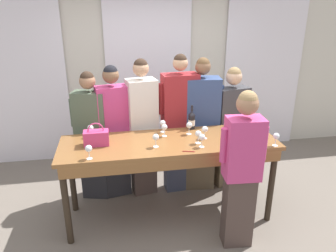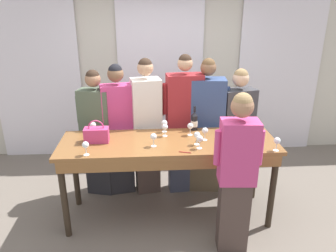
# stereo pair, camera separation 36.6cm
# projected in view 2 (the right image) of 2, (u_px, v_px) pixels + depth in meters

# --- Properties ---
(ground_plane) EXTENTS (18.00, 18.00, 0.00)m
(ground_plane) POSITION_uv_depth(u_px,v_px,m) (168.00, 214.00, 4.00)
(ground_plane) COLOR #70665B
(wall_back) EXTENTS (12.00, 0.06, 2.80)m
(wall_back) POSITION_uv_depth(u_px,v_px,m) (160.00, 70.00, 5.26)
(wall_back) COLOR beige
(wall_back) RESTS_ON ground_plane
(curtain_panel_left) EXTENTS (1.34, 0.03, 2.69)m
(curtain_panel_left) POSITION_uv_depth(u_px,v_px,m) (37.00, 76.00, 5.10)
(curtain_panel_left) COLOR white
(curtain_panel_left) RESTS_ON ground_plane
(curtain_panel_center) EXTENTS (1.34, 0.03, 2.69)m
(curtain_panel_center) POSITION_uv_depth(u_px,v_px,m) (161.00, 74.00, 5.22)
(curtain_panel_center) COLOR white
(curtain_panel_center) RESTS_ON ground_plane
(curtain_panel_right) EXTENTS (1.34, 0.03, 2.69)m
(curtain_panel_right) POSITION_uv_depth(u_px,v_px,m) (279.00, 72.00, 5.34)
(curtain_panel_right) COLOR white
(curtain_panel_right) RESTS_ON ground_plane
(tasting_bar) EXTENTS (2.42, 0.75, 0.98)m
(tasting_bar) POSITION_uv_depth(u_px,v_px,m) (169.00, 151.00, 3.66)
(tasting_bar) COLOR brown
(tasting_bar) RESTS_ON ground_plane
(wine_bottle) EXTENTS (0.08, 0.08, 0.30)m
(wine_bottle) POSITION_uv_depth(u_px,v_px,m) (194.00, 121.00, 3.92)
(wine_bottle) COLOR black
(wine_bottle) RESTS_ON tasting_bar
(handbag) EXTENTS (0.27, 0.14, 0.25)m
(handbag) POSITION_uv_depth(u_px,v_px,m) (97.00, 134.00, 3.60)
(handbag) COLOR #C63870
(handbag) RESTS_ON tasting_bar
(wine_glass_front_left) EXTENTS (0.07, 0.07, 0.15)m
(wine_glass_front_left) POSITION_uv_depth(u_px,v_px,m) (85.00, 145.00, 3.28)
(wine_glass_front_left) COLOR white
(wine_glass_front_left) RESTS_ON tasting_bar
(wine_glass_front_mid) EXTENTS (0.07, 0.07, 0.15)m
(wine_glass_front_mid) POSITION_uv_depth(u_px,v_px,m) (233.00, 122.00, 3.90)
(wine_glass_front_mid) COLOR white
(wine_glass_front_mid) RESTS_ON tasting_bar
(wine_glass_front_right) EXTENTS (0.07, 0.07, 0.15)m
(wine_glass_front_right) POSITION_uv_depth(u_px,v_px,m) (154.00, 137.00, 3.48)
(wine_glass_front_right) COLOR white
(wine_glass_front_right) RESTS_ON tasting_bar
(wine_glass_center_left) EXTENTS (0.07, 0.07, 0.15)m
(wine_glass_center_left) POSITION_uv_depth(u_px,v_px,m) (190.00, 126.00, 3.77)
(wine_glass_center_left) COLOR white
(wine_glass_center_left) RESTS_ON tasting_bar
(wine_glass_center_mid) EXTENTS (0.07, 0.07, 0.15)m
(wine_glass_center_mid) POSITION_uv_depth(u_px,v_px,m) (93.00, 125.00, 3.80)
(wine_glass_center_mid) COLOR white
(wine_glass_center_mid) RESTS_ON tasting_bar
(wine_glass_center_right) EXTENTS (0.07, 0.07, 0.15)m
(wine_glass_center_right) POSITION_uv_depth(u_px,v_px,m) (205.00, 131.00, 3.63)
(wine_glass_center_right) COLOR white
(wine_glass_center_right) RESTS_ON tasting_bar
(wine_glass_back_left) EXTENTS (0.07, 0.07, 0.15)m
(wine_glass_back_left) POSITION_uv_depth(u_px,v_px,m) (197.00, 135.00, 3.52)
(wine_glass_back_left) COLOR white
(wine_glass_back_left) RESTS_ON tasting_bar
(wine_glass_back_mid) EXTENTS (0.07, 0.07, 0.15)m
(wine_glass_back_mid) POSITION_uv_depth(u_px,v_px,m) (165.00, 127.00, 3.74)
(wine_glass_back_mid) COLOR white
(wine_glass_back_mid) RESTS_ON tasting_bar
(wine_glass_back_right) EXTENTS (0.07, 0.07, 0.15)m
(wine_glass_back_right) POSITION_uv_depth(u_px,v_px,m) (200.00, 139.00, 3.43)
(wine_glass_back_right) COLOR white
(wine_glass_back_right) RESTS_ON tasting_bar
(wine_glass_near_host) EXTENTS (0.07, 0.07, 0.15)m
(wine_glass_near_host) POSITION_uv_depth(u_px,v_px,m) (277.00, 141.00, 3.38)
(wine_glass_near_host) COLOR white
(wine_glass_near_host) RESTS_ON tasting_bar
(wine_glass_by_bottle) EXTENTS (0.07, 0.07, 0.15)m
(wine_glass_by_bottle) POSITION_uv_depth(u_px,v_px,m) (230.00, 131.00, 3.64)
(wine_glass_by_bottle) COLOR white
(wine_glass_by_bottle) RESTS_ON tasting_bar
(wine_glass_by_handbag) EXTENTS (0.07, 0.07, 0.15)m
(wine_glass_by_handbag) POSITION_uv_depth(u_px,v_px,m) (164.00, 123.00, 3.86)
(wine_glass_by_handbag) COLOR white
(wine_glass_by_handbag) RESTS_ON tasting_bar
(pen) EXTENTS (0.12, 0.04, 0.01)m
(pen) POSITION_uv_depth(u_px,v_px,m) (185.00, 152.00, 3.37)
(pen) COLOR maroon
(pen) RESTS_ON tasting_bar
(guest_olive_jacket) EXTENTS (0.50, 0.31, 1.67)m
(guest_olive_jacket) POSITION_uv_depth(u_px,v_px,m) (97.00, 133.00, 4.18)
(guest_olive_jacket) COLOR #28282D
(guest_olive_jacket) RESTS_ON ground_plane
(guest_pink_top) EXTENTS (0.51, 0.28, 1.74)m
(guest_pink_top) POSITION_uv_depth(u_px,v_px,m) (119.00, 129.00, 4.18)
(guest_pink_top) COLOR #28282D
(guest_pink_top) RESTS_ON ground_plane
(guest_cream_sweater) EXTENTS (0.47, 0.32, 1.81)m
(guest_cream_sweater) POSITION_uv_depth(u_px,v_px,m) (147.00, 127.00, 4.20)
(guest_cream_sweater) COLOR #473833
(guest_cream_sweater) RESTS_ON ground_plane
(guest_striped_shirt) EXTENTS (0.56, 0.27, 1.85)m
(guest_striped_shirt) POSITION_uv_depth(u_px,v_px,m) (184.00, 125.00, 4.22)
(guest_striped_shirt) COLOR #383D51
(guest_striped_shirt) RESTS_ON ground_plane
(guest_navy_coat) EXTENTS (0.57, 0.31, 1.80)m
(guest_navy_coat) POSITION_uv_depth(u_px,v_px,m) (206.00, 127.00, 4.25)
(guest_navy_coat) COLOR brown
(guest_navy_coat) RESTS_ON ground_plane
(guest_beige_cap) EXTENTS (0.54, 0.31, 1.66)m
(guest_beige_cap) POSITION_uv_depth(u_px,v_px,m) (237.00, 129.00, 4.29)
(guest_beige_cap) COLOR brown
(guest_beige_cap) RESTS_ON ground_plane
(host_pouring) EXTENTS (0.47, 0.26, 1.69)m
(host_pouring) POSITION_uv_depth(u_px,v_px,m) (237.00, 173.00, 3.16)
(host_pouring) COLOR #473833
(host_pouring) RESTS_ON ground_plane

